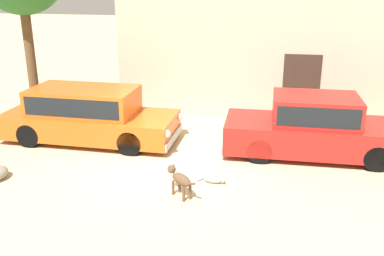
% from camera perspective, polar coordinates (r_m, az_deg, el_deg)
% --- Properties ---
extents(ground_plane, '(80.00, 80.00, 0.00)m').
position_cam_1_polar(ground_plane, '(10.45, -4.18, -4.78)').
color(ground_plane, tan).
extents(parked_sedan_nearest, '(4.83, 1.87, 1.46)m').
position_cam_1_polar(parked_sedan_nearest, '(12.02, -13.62, 1.87)').
color(parked_sedan_nearest, '#D15619').
rests_on(parked_sedan_nearest, ground_plane).
extents(parked_sedan_second, '(4.60, 1.72, 1.53)m').
position_cam_1_polar(parked_sedan_second, '(11.13, 15.92, 0.19)').
color(parked_sedan_second, '#AD1E19').
rests_on(parked_sedan_second, ground_plane).
extents(stray_dog_spotted, '(0.74, 0.69, 0.61)m').
position_cam_1_polar(stray_dog_spotted, '(8.84, -1.64, -6.69)').
color(stray_dog_spotted, brown).
rests_on(stray_dog_spotted, ground_plane).
extents(stray_cat, '(0.65, 0.27, 0.15)m').
position_cam_1_polar(stray_cat, '(9.50, 2.86, -6.86)').
color(stray_cat, gray).
rests_on(stray_cat, ground_plane).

